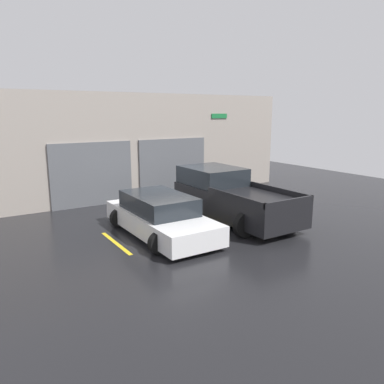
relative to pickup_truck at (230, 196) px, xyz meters
The scene contains 7 objects.
ground_plane 2.24m from the pickup_truck, 134.87° to the left, with size 28.00×28.00×0.00m, color black.
shophouse_building 5.20m from the pickup_truck, 107.26° to the left, with size 15.42×0.68×4.55m.
pickup_truck is the anchor object (origin of this frame).
sedan_white 2.97m from the pickup_truck, behind, with size 2.19×4.63×1.27m.
parking_stripe_far_left 4.51m from the pickup_truck, behind, with size 0.12×2.20×0.01m, color gold.
parking_stripe_left 1.71m from the pickup_truck, 168.62° to the right, with size 0.12×2.20×0.01m, color gold.
parking_stripe_centre 1.71m from the pickup_truck, 11.38° to the right, with size 0.12×2.20×0.01m, color gold.
Camera 1 is at (-6.63, -11.74, 3.77)m, focal length 35.00 mm.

